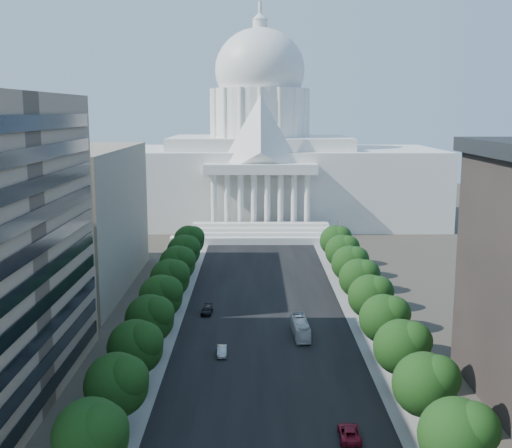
{
  "coord_description": "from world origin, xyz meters",
  "views": [
    {
      "loc": [
        -1.88,
        -34.36,
        37.69
      ],
      "look_at": [
        -1.57,
        81.43,
        17.18
      ],
      "focal_mm": 45.0,
      "sensor_mm": 36.0,
      "label": 1
    }
  ],
  "objects_px": {
    "car_silver": "(222,351)",
    "car_red": "(349,433)",
    "car_dark_b": "(207,310)",
    "city_bus": "(300,328)"
  },
  "relations": [
    {
      "from": "car_silver",
      "to": "car_red",
      "type": "relative_size",
      "value": 0.79
    },
    {
      "from": "city_bus",
      "to": "car_dark_b",
      "type": "bearing_deg",
      "value": 141.99
    },
    {
      "from": "car_red",
      "to": "car_silver",
      "type": "bearing_deg",
      "value": -56.4
    },
    {
      "from": "car_dark_b",
      "to": "car_red",
      "type": "bearing_deg",
      "value": -62.69
    },
    {
      "from": "car_dark_b",
      "to": "city_bus",
      "type": "distance_m",
      "value": 20.58
    },
    {
      "from": "car_silver",
      "to": "car_dark_b",
      "type": "height_order",
      "value": "car_silver"
    },
    {
      "from": "car_red",
      "to": "city_bus",
      "type": "height_order",
      "value": "city_bus"
    },
    {
      "from": "car_red",
      "to": "city_bus",
      "type": "distance_m",
      "value": 34.83
    },
    {
      "from": "car_red",
      "to": "car_dark_b",
      "type": "xyz_separation_m",
      "value": [
        -19.96,
        46.62,
        -0.05
      ]
    },
    {
      "from": "car_red",
      "to": "car_dark_b",
      "type": "bearing_deg",
      "value": -65.13
    }
  ]
}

